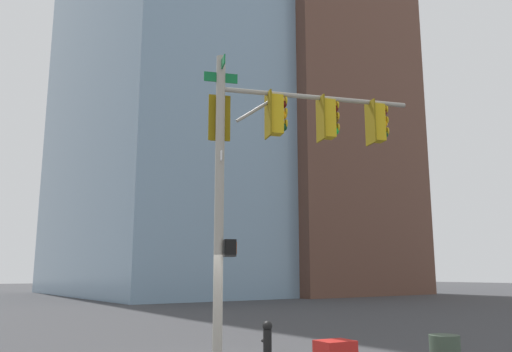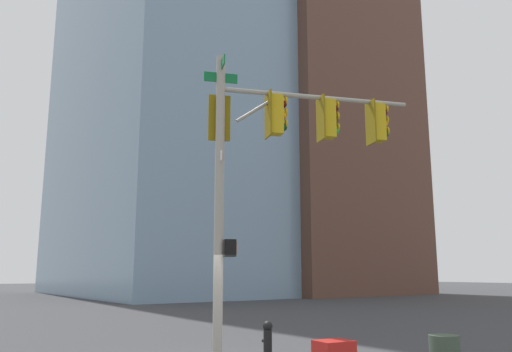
# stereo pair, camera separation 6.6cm
# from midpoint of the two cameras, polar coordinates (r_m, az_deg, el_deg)

# --- Properties ---
(signal_pole_assembly) EXTENTS (2.48, 5.13, 7.39)m
(signal_pole_assembly) POSITION_cam_midpoint_polar(r_m,az_deg,el_deg) (12.90, 1.90, 3.31)
(signal_pole_assembly) COLOR #9E998C
(signal_pole_assembly) RESTS_ON ground_plane
(fire_hydrant) EXTENTS (0.34, 0.26, 0.87)m
(fire_hydrant) POSITION_cam_midpoint_polar(r_m,az_deg,el_deg) (13.93, 1.12, -17.28)
(fire_hydrant) COLOR black
(fire_hydrant) RESTS_ON ground_plane
(building_brick_nearside) EXTENTS (20.61, 16.58, 51.16)m
(building_brick_nearside) POSITION_cam_midpoint_polar(r_m,az_deg,el_deg) (60.76, 4.90, 12.18)
(building_brick_nearside) COLOR brown
(building_brick_nearside) RESTS_ON ground_plane
(building_brick_midblock) EXTENTS (18.34, 16.46, 35.27)m
(building_brick_midblock) POSITION_cam_midpoint_polar(r_m,az_deg,el_deg) (65.84, -1.73, 3.06)
(building_brick_midblock) COLOR #4C3328
(building_brick_midblock) RESTS_ON ground_plane
(building_glass_tower) EXTENTS (27.42, 32.95, 57.96)m
(building_glass_tower) POSITION_cam_midpoint_polar(r_m,az_deg,el_deg) (62.06, -2.83, 15.09)
(building_glass_tower) COLOR #7A99B2
(building_glass_tower) RESTS_ON ground_plane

